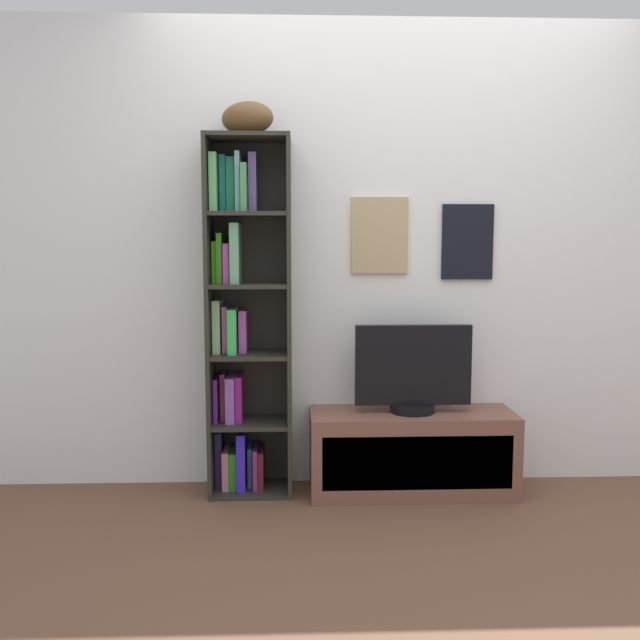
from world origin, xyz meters
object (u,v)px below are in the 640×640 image
Objects in this scene: tv_stand at (412,452)px; television at (413,371)px; football at (247,118)px; bookshelf at (242,323)px.

tv_stand is 0.42m from television.
television is at bearing -2.84° from football.
tv_stand is at bearing -2.92° from football.
bookshelf is at bearing 143.53° from football.
television is (0.85, -0.07, -0.24)m from bookshelf.
bookshelf is 6.71× the size of football.
bookshelf is 1.73× the size of tv_stand.
bookshelf reaches higher than tv_stand.
bookshelf is 1.08m from tv_stand.
tv_stand is 1.77× the size of television.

